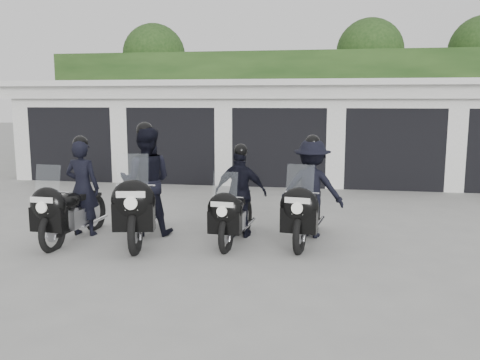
% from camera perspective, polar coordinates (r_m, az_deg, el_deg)
% --- Properties ---
extents(ground, '(80.00, 80.00, 0.00)m').
position_cam_1_polar(ground, '(8.97, 0.92, -6.71)').
color(ground, gray).
rests_on(ground, ground).
extents(garage_block, '(16.40, 6.80, 2.96)m').
position_cam_1_polar(garage_block, '(16.67, 5.22, 5.55)').
color(garage_block, white).
rests_on(garage_block, ground).
extents(background_vegetation, '(20.00, 3.90, 5.80)m').
position_cam_1_polar(background_vegetation, '(21.47, 7.33, 9.89)').
color(background_vegetation, '#1A3413').
rests_on(background_vegetation, ground).
extents(police_bike_a, '(0.69, 2.13, 1.86)m').
position_cam_1_polar(police_bike_a, '(9.32, -18.11, -1.91)').
color(police_bike_a, black).
rests_on(police_bike_a, ground).
extents(police_bike_b, '(1.14, 2.40, 2.10)m').
position_cam_1_polar(police_bike_b, '(9.09, -10.70, -0.91)').
color(police_bike_b, black).
rests_on(police_bike_b, ground).
extents(police_bike_c, '(0.98, 1.98, 1.72)m').
position_cam_1_polar(police_bike_c, '(8.84, -0.20, -2.08)').
color(police_bike_c, black).
rests_on(police_bike_c, ground).
extents(police_bike_d, '(1.20, 2.15, 1.88)m').
position_cam_1_polar(police_bike_d, '(8.94, 7.84, -1.57)').
color(police_bike_d, black).
rests_on(police_bike_d, ground).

